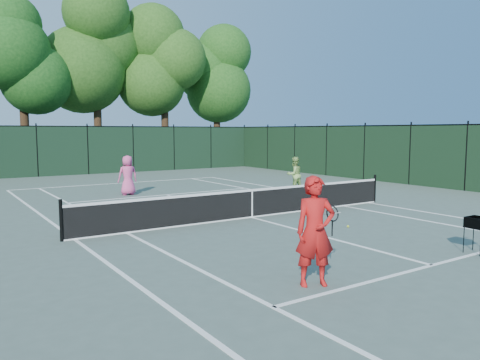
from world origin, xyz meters
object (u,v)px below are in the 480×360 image
player_pink (128,175)px  ball_hopper (478,223)px  coach (315,231)px  loose_ball_midcourt (348,226)px  player_green (294,175)px

player_pink → ball_hopper: size_ratio=2.08×
coach → ball_hopper: coach is taller
loose_ball_midcourt → player_pink: bearing=105.3°
coach → loose_ball_midcourt: size_ratio=28.81×
player_pink → ball_hopper: (3.07, -13.66, -0.16)m
player_green → ball_hopper: size_ratio=1.94×
coach → player_green: size_ratio=1.23×
player_green → ball_hopper: 10.94m
player_green → loose_ball_midcourt: bearing=65.0°
player_pink → ball_hopper: bearing=105.8°
ball_hopper → loose_ball_midcourt: bearing=100.0°
coach → player_pink: 13.35m
player_green → coach: bearing=55.3°
player_green → loose_ball_midcourt: 7.81m
coach → player_green: coach is taller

